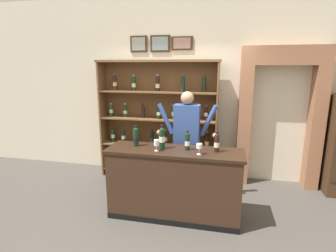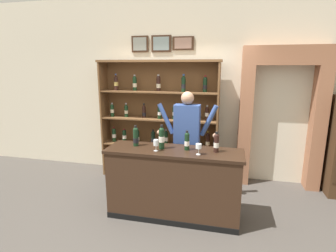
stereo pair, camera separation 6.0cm
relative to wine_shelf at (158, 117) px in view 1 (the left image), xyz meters
The scene contains 12 objects.
ground_plane 1.81m from the wine_shelf, 73.43° to the right, with size 14.00×14.00×0.02m, color #47423D.
back_wall 0.72m from the wine_shelf, 39.75° to the left, with size 12.00×0.19×3.34m.
wine_shelf is the anchor object (origin of this frame).
archway_doorway 2.14m from the wine_shelf, ahead, with size 1.38×0.45×2.41m.
tasting_counter 1.58m from the wine_shelf, 67.06° to the right, with size 1.85×0.55×0.98m.
shopkeeper 0.97m from the wine_shelf, 48.50° to the right, with size 0.96×0.22×1.71m.
tasting_bottle_riserva 1.26m from the wine_shelf, 90.11° to the right, with size 0.08×0.08×0.30m.
tasting_bottle_rosso 1.36m from the wine_shelf, 73.58° to the right, with size 0.08×0.08×0.33m.
tasting_bottle_prosecco 1.48m from the wine_shelf, 60.43° to the right, with size 0.07×0.07×0.27m.
tasting_bottle_vin_santo 1.70m from the wine_shelf, 49.00° to the right, with size 0.07×0.07×0.27m.
wine_glass_right 1.70m from the wine_shelf, 57.90° to the right, with size 0.08×0.08×0.14m.
wine_glass_center 1.46m from the wine_shelf, 76.67° to the right, with size 0.07×0.07×0.15m.
Camera 1 is at (0.81, -3.34, 2.09)m, focal length 28.23 mm.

